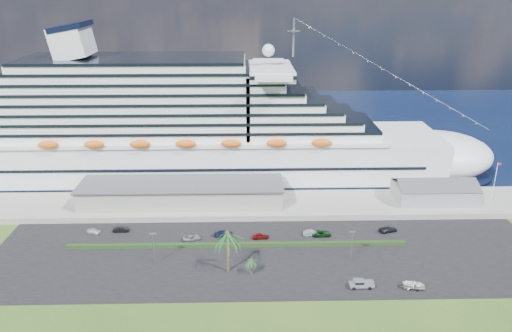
{
  "coord_description": "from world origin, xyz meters",
  "views": [
    {
      "loc": [
        -5.81,
        -98.32,
        64.99
      ],
      "look_at": [
        -2.77,
        30.0,
        17.13
      ],
      "focal_mm": 35.0,
      "sensor_mm": 36.0,
      "label": 1
    }
  ],
  "objects_px": {
    "cruise_ship": "(198,133)",
    "parked_car_3": "(223,233)",
    "pickup_truck": "(361,283)",
    "boat_trailer": "(415,285)"
  },
  "relations": [
    {
      "from": "cruise_ship",
      "to": "pickup_truck",
      "type": "bearing_deg",
      "value": -58.28
    },
    {
      "from": "cruise_ship",
      "to": "boat_trailer",
      "type": "distance_m",
      "value": 88.0
    },
    {
      "from": "cruise_ship",
      "to": "parked_car_3",
      "type": "height_order",
      "value": "cruise_ship"
    },
    {
      "from": "cruise_ship",
      "to": "boat_trailer",
      "type": "xyz_separation_m",
      "value": [
        53.42,
        -68.19,
        -15.45
      ]
    },
    {
      "from": "cruise_ship",
      "to": "parked_car_3",
      "type": "bearing_deg",
      "value": -77.02
    },
    {
      "from": "cruise_ship",
      "to": "boat_trailer",
      "type": "height_order",
      "value": "cruise_ship"
    },
    {
      "from": "cruise_ship",
      "to": "boat_trailer",
      "type": "relative_size",
      "value": 31.19
    },
    {
      "from": "cruise_ship",
      "to": "pickup_truck",
      "type": "relative_size",
      "value": 34.27
    },
    {
      "from": "pickup_truck",
      "to": "boat_trailer",
      "type": "distance_m",
      "value": 11.84
    },
    {
      "from": "parked_car_3",
      "to": "pickup_truck",
      "type": "xyz_separation_m",
      "value": [
        31.86,
        -24.97,
        0.35
      ]
    }
  ]
}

